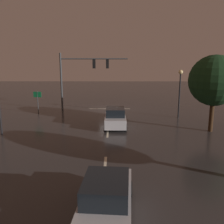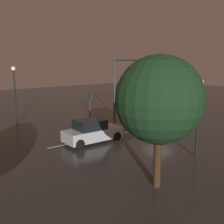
% 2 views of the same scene
% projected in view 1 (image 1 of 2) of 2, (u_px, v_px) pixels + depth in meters
% --- Properties ---
extents(ground_plane, '(80.00, 80.00, 0.00)m').
position_uv_depth(ground_plane, '(110.00, 109.00, 29.52)').
color(ground_plane, '#2D2B2B').
extents(traffic_signal_assembly, '(7.68, 0.47, 6.62)m').
position_uv_depth(traffic_signal_assembly, '(82.00, 71.00, 27.66)').
color(traffic_signal_assembly, '#383A3D').
rests_on(traffic_signal_assembly, ground_plane).
extents(lane_dash_far, '(0.16, 2.20, 0.01)m').
position_uv_depth(lane_dash_far, '(109.00, 117.00, 25.60)').
color(lane_dash_far, beige).
rests_on(lane_dash_far, ground_plane).
extents(lane_dash_mid, '(0.16, 2.20, 0.01)m').
position_uv_depth(lane_dash_mid, '(108.00, 133.00, 19.73)').
color(lane_dash_mid, beige).
rests_on(lane_dash_mid, ground_plane).
extents(lane_dash_near, '(0.16, 2.20, 0.01)m').
position_uv_depth(lane_dash_near, '(105.00, 164.00, 13.86)').
color(lane_dash_near, beige).
rests_on(lane_dash_near, ground_plane).
extents(stop_bar, '(5.00, 0.16, 0.01)m').
position_uv_depth(stop_bar, '(110.00, 109.00, 29.77)').
color(stop_bar, beige).
rests_on(stop_bar, ground_plane).
extents(car_approaching, '(1.91, 4.37, 1.70)m').
position_uv_depth(car_approaching, '(115.00, 118.00, 21.70)').
color(car_approaching, '#B7B7BC').
rests_on(car_approaching, ground_plane).
extents(car_distant, '(2.17, 4.47, 1.70)m').
position_uv_depth(car_distant, '(106.00, 200.00, 8.93)').
color(car_distant, '#B7B7BC').
rests_on(car_distant, ground_plane).
extents(street_lamp_left_kerb, '(0.44, 0.44, 4.87)m').
position_uv_depth(street_lamp_left_kerb, '(180.00, 84.00, 24.52)').
color(street_lamp_left_kerb, black).
rests_on(street_lamp_left_kerb, ground_plane).
extents(route_sign, '(0.90, 0.20, 2.48)m').
position_uv_depth(route_sign, '(37.00, 98.00, 26.74)').
color(route_sign, '#383A3D').
rests_on(route_sign, ground_plane).
extents(tree_left_near, '(4.08, 4.08, 6.26)m').
position_uv_depth(tree_left_near, '(214.00, 81.00, 19.48)').
color(tree_left_near, '#382314').
rests_on(tree_left_near, ground_plane).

